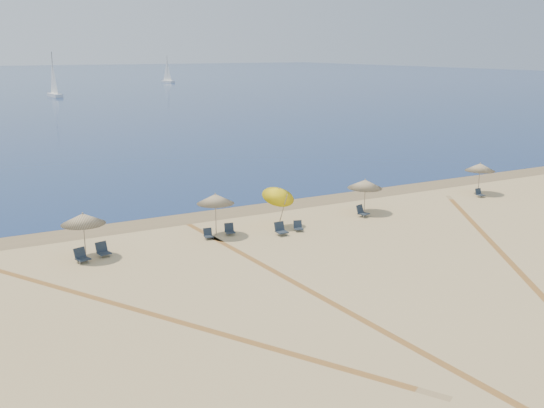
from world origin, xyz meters
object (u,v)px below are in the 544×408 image
Objects in this scene: chair_8 at (362,211)px; sailboat_2 at (54,83)px; umbrella_2 at (215,199)px; umbrella_5 at (480,167)px; chair_4 at (208,234)px; umbrella_1 at (83,219)px; umbrella_3 at (279,193)px; chair_3 at (103,250)px; chair_6 at (281,229)px; chair_7 at (298,226)px; umbrella_4 at (365,184)px; chair_5 at (230,230)px; sailboat_0 at (167,74)px; chair_2 at (82,256)px; chair_9 at (479,193)px.

sailboat_2 is at bearing 70.35° from chair_8.
umbrella_2 is 21.34m from umbrella_5.
umbrella_5 is at bearing 9.80° from chair_4.
umbrella_1 is at bearing 159.92° from chair_8.
chair_4 is at bearing -178.16° from umbrella_3.
chair_3 is 16.48m from chair_8.
umbrella_2 is (7.47, 0.39, 0.09)m from umbrella_1.
chair_4 is at bearing -0.19° from umbrella_1.
umbrella_1 is 3.28× the size of chair_6.
umbrella_1 is 10.99m from chair_6.
chair_7 is at bearing 169.78° from chair_8.
umbrella_4 is 11.38m from chair_4.
umbrella_4 is 9.99m from chair_5.
umbrella_2 is 170.14m from sailboat_0.
umbrella_4 is at bearing 2.56° from umbrella_3.
chair_3 reaches higher than chair_7.
umbrella_2 is 0.90× the size of umbrella_3.
umbrella_1 is 0.29× the size of sailboat_0.
chair_9 is at bearing -16.20° from chair_2.
umbrella_4 is 1.90m from chair_8.
chair_6 is (-0.70, -1.45, -1.76)m from umbrella_3.
chair_9 is 115.98m from sailboat_2.
umbrella_3 is 2.29m from chair_7.
umbrella_4 is at bearing 25.80° from chair_8.
chair_5 is 1.03× the size of chair_7.
umbrella_3 is 169.16m from sailboat_0.
chair_7 is at bearing -16.09° from chair_3.
sailboat_0 is at bearing 40.69° from sailboat_2.
sailboat_0 is (44.08, 162.07, 2.22)m from chair_8.
chair_6 is (11.11, -0.68, 0.00)m from chair_2.
chair_7 is 0.80× the size of chair_8.
sailboat_2 is (17.75, 115.73, 2.65)m from chair_3.
umbrella_3 is 6.12m from chair_8.
chair_6 is 0.07× the size of sailboat_2.
chair_3 is 7.39m from chair_5.
chair_5 is (-3.26, 0.01, -1.80)m from umbrella_3.
sailboat_0 is at bearing 72.84° from umbrella_3.
chair_7 is (-16.74, -1.91, -1.73)m from umbrella_5.
umbrella_3 reaches higher than chair_7.
umbrella_5 is at bearing 1.55° from umbrella_1.
chair_5 is at bearing 178.58° from chair_7.
umbrella_1 is 18.07m from umbrella_4.
umbrella_4 reaches higher than chair_9.
chair_4 is at bearing 162.40° from chair_6.
chair_8 reaches higher than chair_4.
umbrella_2 is at bearing -178.95° from umbrella_5.
umbrella_5 is 3.35× the size of chair_7.
umbrella_3 is 1.19× the size of umbrella_5.
umbrella_1 is at bearing -168.60° from chair_7.
chair_3 is at bearing -170.44° from chair_4.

